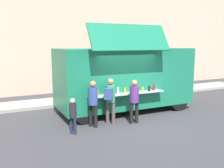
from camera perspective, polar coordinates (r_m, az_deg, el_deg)
ground_plane at (r=9.30m, az=5.87°, el=-9.17°), size 60.00×60.00×0.00m
curb_strip at (r=12.38m, az=-19.90°, el=-4.67°), size 28.00×1.60×0.15m
building_behind at (r=16.23m, az=-19.01°, el=17.34°), size 32.00×2.40×10.72m
food_truck_main at (r=10.84m, az=2.91°, el=1.64°), size 5.79×3.00×3.65m
trash_bin at (r=15.06m, az=11.52°, el=-0.43°), size 0.60×0.60×0.91m
customer_front_ordering at (r=9.17m, az=5.12°, el=-3.13°), size 0.34×0.33×1.63m
customer_mid_with_backpack at (r=9.03m, az=-0.43°, el=-2.89°), size 0.51×0.53×1.69m
customer_rear_waiting at (r=8.76m, az=-4.39°, el=-3.59°), size 0.34×0.34×1.66m
child_near_queue at (r=8.21m, az=-8.95°, el=-6.54°), size 0.24×0.24×1.20m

